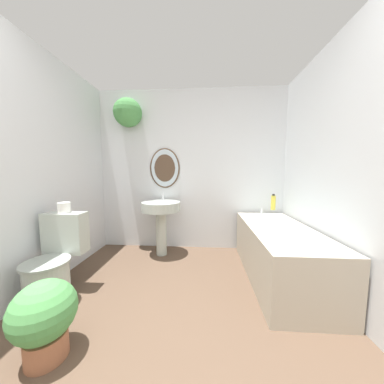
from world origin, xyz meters
TOP-DOWN VIEW (x-y plane):
  - wall_back at (-0.13, 2.64)m, footprint 2.89×0.40m
  - wall_left at (-1.42, 1.32)m, footprint 0.06×2.75m
  - wall_right at (1.42, 1.32)m, footprint 0.06×2.75m
  - toilet at (-1.13, 1.27)m, footprint 0.38×0.52m
  - pedestal_sink at (-0.39, 2.32)m, footprint 0.54×0.54m
  - bathtub at (1.04, 1.82)m, footprint 0.66×1.53m
  - shampoo_bottle at (1.17, 2.43)m, footprint 0.06×0.06m
  - potted_plant at (-0.76, 0.74)m, footprint 0.37×0.37m
  - toilet_paper_roll at (-1.13, 1.44)m, footprint 0.11×0.11m

SIDE VIEW (x-z plane):
  - potted_plant at x=-0.76m, z-range 0.03..0.53m
  - bathtub at x=1.04m, z-range -0.03..0.62m
  - toilet at x=-1.13m, z-range -0.05..0.73m
  - pedestal_sink at x=-0.39m, z-range 0.16..1.02m
  - shampoo_bottle at x=1.17m, z-range 0.64..0.86m
  - toilet_paper_roll at x=-1.13m, z-range 0.78..0.88m
  - wall_left at x=-1.42m, z-range 0.00..2.40m
  - wall_right at x=1.42m, z-range 0.00..2.40m
  - wall_back at x=-0.13m, z-range 0.12..2.52m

